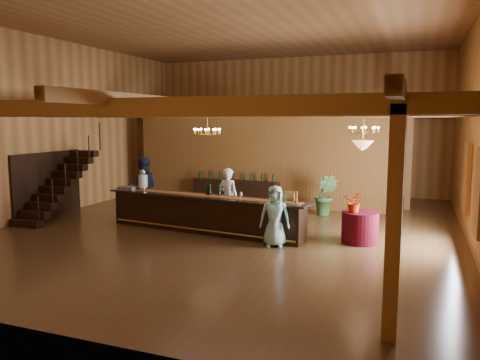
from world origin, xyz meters
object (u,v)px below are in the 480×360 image
(round_table, at_px, (360,227))
(floor_plant, at_px, (326,195))
(guest, at_px, (275,216))
(beverage_dispenser, at_px, (143,180))
(tasting_bar, at_px, (204,213))
(pendant_lamp, at_px, (363,145))
(chandelier_left, at_px, (207,131))
(staff_second, at_px, (143,189))
(backbar_shelf, at_px, (235,193))
(raffle_drum, at_px, (290,196))
(chandelier_right, at_px, (364,130))
(bartender, at_px, (228,198))

(round_table, relative_size, floor_plant, 0.68)
(guest, bearing_deg, beverage_dispenser, 153.78)
(tasting_bar, relative_size, floor_plant, 4.58)
(beverage_dispenser, height_order, floor_plant, beverage_dispenser)
(tasting_bar, height_order, pendant_lamp, pendant_lamp)
(chandelier_left, distance_m, staff_second, 2.56)
(round_table, height_order, staff_second, staff_second)
(staff_second, bearing_deg, backbar_shelf, -151.37)
(raffle_drum, relative_size, chandelier_right, 0.42)
(tasting_bar, relative_size, bartender, 3.54)
(raffle_drum, relative_size, round_table, 0.38)
(round_table, distance_m, pendant_lamp, 2.02)
(staff_second, bearing_deg, chandelier_left, 176.61)
(pendant_lamp, bearing_deg, beverage_dispenser, -179.62)
(tasting_bar, distance_m, bartender, 0.87)
(guest, bearing_deg, round_table, 16.75)
(tasting_bar, xyz_separation_m, beverage_dispenser, (-2.06, 0.29, 0.77))
(backbar_shelf, bearing_deg, floor_plant, -5.65)
(backbar_shelf, bearing_deg, tasting_bar, -76.14)
(staff_second, bearing_deg, chandelier_right, 158.53)
(round_table, xyz_separation_m, guest, (-1.86, -1.05, 0.35))
(beverage_dispenser, distance_m, pendant_lamp, 6.21)
(pendant_lamp, height_order, floor_plant, pendant_lamp)
(chandelier_right, distance_m, bartender, 4.18)
(pendant_lamp, xyz_separation_m, floor_plant, (-1.40, 3.01, -1.75))
(chandelier_left, height_order, staff_second, chandelier_left)
(tasting_bar, bearing_deg, floor_plant, 58.33)
(round_table, relative_size, chandelier_right, 1.11)
(backbar_shelf, relative_size, round_table, 3.54)
(chandelier_right, bearing_deg, tasting_bar, -151.51)
(chandelier_left, relative_size, chandelier_right, 1.00)
(raffle_drum, distance_m, chandelier_right, 3.23)
(pendant_lamp, bearing_deg, raffle_drum, -157.03)
(raffle_drum, bearing_deg, guest, -125.43)
(beverage_dispenser, bearing_deg, raffle_drum, -7.94)
(tasting_bar, height_order, round_table, tasting_bar)
(guest, bearing_deg, backbar_shelf, 108.39)
(tasting_bar, height_order, chandelier_right, chandelier_right)
(beverage_dispenser, xyz_separation_m, pendant_lamp, (6.11, 0.04, 1.13))
(round_table, height_order, guest, guest)
(staff_second, bearing_deg, floor_plant, 173.85)
(staff_second, bearing_deg, bartender, 145.55)
(backbar_shelf, bearing_deg, chandelier_right, -17.40)
(raffle_drum, distance_m, pendant_lamp, 2.12)
(beverage_dispenser, relative_size, bartender, 0.36)
(tasting_bar, relative_size, round_table, 6.71)
(guest, distance_m, floor_plant, 4.09)
(round_table, relative_size, chandelier_left, 1.11)
(beverage_dispenser, distance_m, chandelier_left, 2.40)
(beverage_dispenser, bearing_deg, floor_plant, 32.92)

